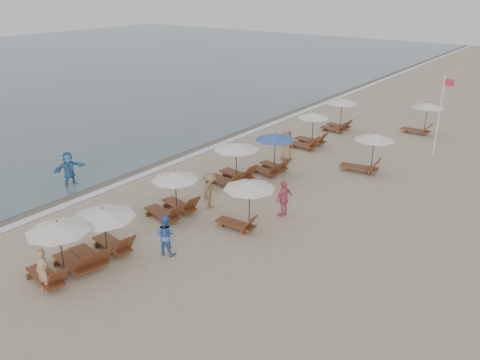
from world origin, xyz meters
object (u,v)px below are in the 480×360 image
Objects in this scene: lounger_station_5 at (309,131)px; inland_station_1 at (367,150)px; beachgoer_far_a at (284,199)px; lounger_station_3 at (232,163)px; beachgoer_near at (43,271)px; flag_pole_near at (440,112)px; lounger_station_4 at (272,152)px; lounger_station_6 at (339,113)px; lounger_station_2 at (172,194)px; beachgoer_mid_a at (166,235)px; waterline_walker at (69,169)px; lounger_station_0 at (58,250)px; inland_station_0 at (244,198)px; inland_station_2 at (423,115)px; beachgoer_mid_b at (210,191)px; beachgoer_far_b at (287,145)px; lounger_station_1 at (101,232)px.

inland_station_1 is at bearing -22.84° from lounger_station_5.
lounger_station_3 is at bearing -102.23° from beachgoer_far_a.
beachgoer_near is (0.59, -19.40, -0.23)m from lounger_station_5.
flag_pole_near is at bearing 56.54° from lounger_station_3.
lounger_station_4 is at bearing 71.85° from lounger_station_3.
lounger_station_2 is at bearing -89.71° from lounger_station_6.
waterline_walker reaches higher than beachgoer_mid_a.
lounger_station_5 is at bearing -94.66° from beachgoer_mid_a.
lounger_station_0 reaches higher than inland_station_0.
lounger_station_0 is 1.02× the size of lounger_station_5.
lounger_station_4 reaches higher than inland_station_1.
inland_station_2 is 1.68× the size of beachgoer_near.
beachgoer_mid_b is (0.90, 1.58, -0.16)m from lounger_station_2.
inland_station_2 is at bearing -9.08° from beachgoer_far_b.
lounger_station_5 reaches higher than lounger_station_3.
lounger_station_1 is at bearing 85.65° from lounger_station_0.
lounger_station_4 is 13.31m from inland_station_2.
inland_station_2 is at bearing -17.59° from waterline_walker.
lounger_station_4 reaches higher than lounger_station_5.
inland_station_1 reaches higher than beachgoer_mid_a.
flag_pole_near is at bearing -28.24° from waterline_walker.
lounger_station_3 is at bearing 91.67° from beachgoer_near.
flag_pole_near is (7.06, 15.62, 1.67)m from lounger_station_2.
inland_station_1 is at bearing -175.96° from beachgoer_far_a.
lounger_station_5 is at bearing 88.75° from lounger_station_3.
flag_pole_near is (6.16, 14.04, 1.82)m from beachgoer_mid_b.
beachgoer_far_a is at bearing -95.66° from inland_station_1.
lounger_station_4 is 0.97× the size of inland_station_0.
lounger_station_5 is (-0.65, 5.30, -0.21)m from lounger_station_4.
beachgoer_mid_b reaches higher than beachgoer_far_a.
lounger_station_2 is at bearing -103.90° from inland_station_2.
lounger_station_6 reaches higher than lounger_station_1.
lounger_station_3 reaches higher than beachgoer_near.
beachgoer_far_b is at bearing -114.50° from inland_station_2.
lounger_station_1 is at bearing 167.23° from beachgoer_mid_b.
lounger_station_4 is at bearing -141.95° from inland_station_1.
beachgoer_near is at bearing -71.33° from lounger_station_0.
lounger_station_3 is 2.64m from lounger_station_4.
lounger_station_5 reaches higher than beachgoer_mid_b.
flag_pole_near is (13.81, 16.29, 1.78)m from waterline_walker.
inland_station_0 is 9.68m from inland_station_1.
inland_station_0 is at bearing -104.00° from flag_pole_near.
lounger_station_1 is 5.96m from inland_station_0.
inland_station_2 is at bearing 79.53° from lounger_station_1.
inland_station_2 is 1.44× the size of waterline_walker.
lounger_station_4 is 10.69m from flag_pole_near.
lounger_station_4 is 1.56× the size of beachgoer_near.
flag_pole_near is (6.47, 22.53, 1.91)m from beachgoer_near.
inland_station_1 is at bearing 74.22° from beachgoer_near.
lounger_station_4 is at bearing -82.98° from lounger_station_5.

